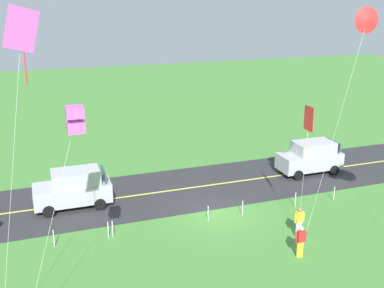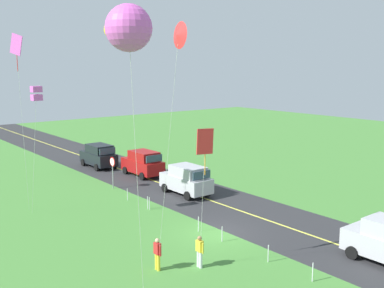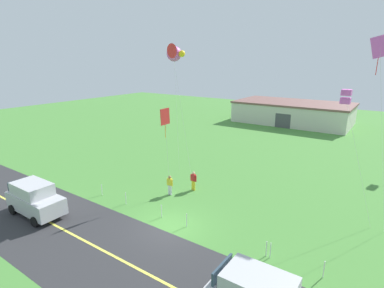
% 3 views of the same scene
% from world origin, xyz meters
% --- Properties ---
extents(ground_plane, '(120.00, 120.00, 0.10)m').
position_xyz_m(ground_plane, '(0.00, 0.00, -0.05)').
color(ground_plane, '#478438').
extents(asphalt_road, '(120.00, 7.00, 0.00)m').
position_xyz_m(asphalt_road, '(0.00, -4.00, 0.00)').
color(asphalt_road, '#2D2D30').
rests_on(asphalt_road, ground).
extents(road_centre_stripe, '(120.00, 0.16, 0.00)m').
position_xyz_m(road_centre_stripe, '(0.00, -4.00, 0.01)').
color(road_centre_stripe, '#E5E04C').
rests_on(road_centre_stripe, asphalt_road).
extents(car_suv_foreground, '(4.40, 2.12, 2.24)m').
position_xyz_m(car_suv_foreground, '(7.63, -3.66, 1.15)').
color(car_suv_foreground, '#B7B7BC').
rests_on(car_suv_foreground, ground).
extents(car_parked_west_near, '(4.40, 2.12, 2.24)m').
position_xyz_m(car_parked_west_near, '(-8.54, -3.85, 1.15)').
color(car_parked_west_near, '#B7B7BC').
rests_on(car_parked_west_near, ground).
extents(person_adult_near, '(0.58, 0.22, 1.60)m').
position_xyz_m(person_adult_near, '(-2.94, 3.77, 0.86)').
color(person_adult_near, silver).
rests_on(person_adult_near, ground).
extents(person_adult_companion, '(0.58, 0.22, 1.60)m').
position_xyz_m(person_adult_companion, '(-1.92, 5.54, 0.86)').
color(person_adult_companion, yellow).
rests_on(person_adult_companion, ground).
extents(kite_red_low, '(0.26, 0.95, 6.85)m').
position_xyz_m(kite_red_low, '(-3.13, 3.62, 6.13)').
color(kite_red_low, silver).
rests_on(kite_red_low, ground).
extents(kite_blue_mid, '(2.73, 0.50, 11.47)m').
position_xyz_m(kite_blue_mid, '(-4.07, 5.84, 10.87)').
color(kite_blue_mid, silver).
rests_on(kite_blue_mid, ground).
extents(kite_yellow_high, '(2.40, 1.02, 11.67)m').
position_xyz_m(kite_yellow_high, '(9.46, 7.89, 10.74)').
color(kite_yellow_high, silver).
rests_on(kite_yellow_high, ground).
extents(kite_green_far, '(2.72, 0.56, 8.51)m').
position_xyz_m(kite_green_far, '(8.11, 7.32, 8.06)').
color(kite_green_far, silver).
rests_on(kite_green_far, ground).
extents(fence_post_0, '(0.05, 0.05, 0.90)m').
position_xyz_m(fence_post_0, '(-7.30, 0.70, 0.45)').
color(fence_post_0, silver).
rests_on(fence_post_0, ground).
extents(fence_post_1, '(0.05, 0.05, 0.90)m').
position_xyz_m(fence_post_1, '(-4.62, 0.70, 0.45)').
color(fence_post_1, silver).
rests_on(fence_post_1, ground).
extents(fence_post_2, '(0.05, 0.05, 0.90)m').
position_xyz_m(fence_post_2, '(-1.20, 0.70, 0.45)').
color(fence_post_2, silver).
rests_on(fence_post_2, ground).
extents(fence_post_3, '(0.05, 0.05, 0.90)m').
position_xyz_m(fence_post_3, '(0.88, 0.70, 0.45)').
color(fence_post_3, silver).
rests_on(fence_post_3, ground).
extents(fence_post_4, '(0.05, 0.05, 0.90)m').
position_xyz_m(fence_post_4, '(6.37, 0.70, 0.45)').
color(fence_post_4, silver).
rests_on(fence_post_4, ground).
extents(fence_post_5, '(0.05, 0.05, 0.90)m').
position_xyz_m(fence_post_5, '(6.15, 0.70, 0.45)').
color(fence_post_5, silver).
rests_on(fence_post_5, ground).
extents(fence_post_6, '(0.05, 0.05, 0.90)m').
position_xyz_m(fence_post_6, '(9.06, 0.70, 0.45)').
color(fence_post_6, silver).
rests_on(fence_post_6, ground).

